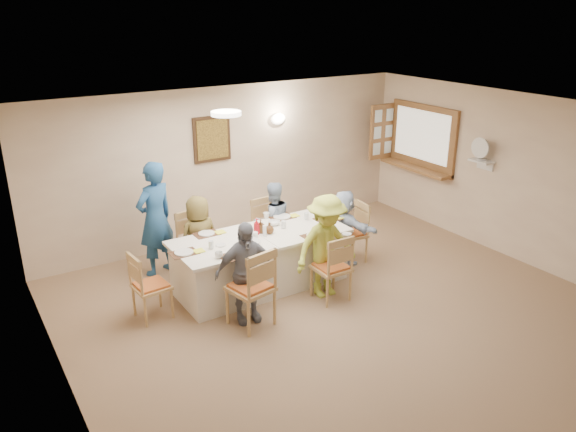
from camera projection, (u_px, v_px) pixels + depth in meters
ground at (364, 329)px, 6.78m from camera, size 7.00×7.00×0.00m
room_walls at (370, 211)px, 6.24m from camera, size 7.00×7.00×7.00m
wall_picture at (212, 139)px, 8.76m from camera, size 0.62×0.05×0.72m
wall_sconce at (278, 119)px, 9.28m from camera, size 0.26×0.09×0.18m
ceiling_light at (226, 113)px, 6.59m from camera, size 0.36×0.36×0.05m
serving_hatch at (423, 138)px, 9.75m from camera, size 0.06×1.50×1.15m
hatch_sill at (415, 168)px, 9.88m from camera, size 0.30×1.50×0.05m
shutter_door at (382, 132)px, 10.22m from camera, size 0.55×0.04×1.00m
fan_shelf at (482, 161)px, 8.68m from camera, size 0.22×0.36×0.03m
desk_fan at (481, 152)px, 8.61m from camera, size 0.30×0.30×0.28m
dining_table at (261, 261)px, 7.68m from camera, size 2.40×1.01×0.76m
chair_back_left at (196, 245)px, 7.98m from camera, size 0.51×0.51×0.93m
chair_back_right at (269, 229)px, 8.59m from camera, size 0.47×0.47×0.91m
chair_front_left at (250, 286)px, 6.70m from camera, size 0.58×0.58×1.03m
chair_front_right at (331, 266)px, 7.32m from camera, size 0.45×0.45×0.93m
chair_left_end at (151, 285)px, 6.89m from camera, size 0.46×0.46×0.89m
chair_right_end at (350, 233)px, 8.43m from camera, size 0.49×0.49×0.91m
diner_back_left at (199, 238)px, 7.84m from camera, size 0.68×0.52×1.22m
diner_back_right at (273, 221)px, 8.44m from camera, size 0.72×0.62×1.23m
diner_front_left at (245, 272)px, 6.75m from camera, size 0.86×0.57×1.29m
diner_front_right at (326, 246)px, 7.33m from camera, size 0.92×0.54×1.41m
diner_right_end at (344, 227)px, 8.33m from camera, size 1.20×0.77×1.14m
caregiver at (155, 219)px, 7.91m from camera, size 0.88×0.80×1.67m
placemat_fl at (235, 256)px, 6.92m from camera, size 0.37×0.27×0.01m
plate_fl at (235, 255)px, 6.91m from camera, size 0.26×0.26×0.02m
napkin_fl at (250, 254)px, 6.96m from camera, size 0.13×0.13×0.01m
placemat_fr at (315, 236)px, 7.52m from camera, size 0.34×0.25×0.01m
plate_fr at (315, 235)px, 7.51m from camera, size 0.23×0.23×0.01m
napkin_fr at (328, 234)px, 7.57m from camera, size 0.15×0.15×0.01m
placemat_bl at (207, 234)px, 7.58m from camera, size 0.34×0.25×0.01m
plate_bl at (206, 233)px, 7.58m from camera, size 0.22×0.22×0.01m
napkin_bl at (220, 232)px, 7.63m from camera, size 0.13×0.13×0.01m
placemat_br at (282, 217)px, 8.18m from camera, size 0.36×0.26×0.01m
plate_br at (282, 217)px, 8.18m from camera, size 0.25×0.25×0.02m
napkin_br at (294, 215)px, 8.23m from camera, size 0.13×0.13×0.01m
placemat_le at (184, 253)px, 7.00m from camera, size 0.34×0.25×0.01m
plate_le at (184, 252)px, 6.99m from camera, size 0.24×0.24×0.01m
napkin_le at (199, 251)px, 7.05m from camera, size 0.13×0.13×0.01m
placemat_re at (328, 219)px, 8.11m from camera, size 0.36×0.27×0.01m
plate_re at (328, 218)px, 8.11m from camera, size 0.25×0.25×0.02m
napkin_re at (340, 217)px, 8.16m from camera, size 0.13×0.13×0.01m
teacup_a at (219, 255)px, 6.86m from camera, size 0.13×0.13×0.08m
teacup_b at (266, 215)px, 8.13m from camera, size 0.15×0.15×0.09m
bowl_a at (251, 243)px, 7.24m from camera, size 0.25×0.25×0.06m
bowl_b at (274, 223)px, 7.89m from camera, size 0.29×0.29×0.06m
condiment_ketchup at (257, 226)px, 7.54m from camera, size 0.13×0.13×0.23m
condiment_brown at (261, 226)px, 7.59m from camera, size 0.12×0.12×0.19m
condiment_malt at (269, 228)px, 7.58m from camera, size 0.15×0.15×0.16m
drinking_glass at (249, 232)px, 7.49m from camera, size 0.07×0.07×0.11m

